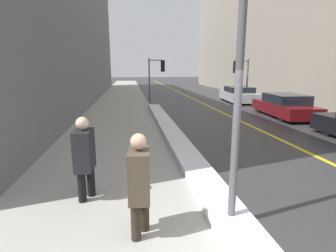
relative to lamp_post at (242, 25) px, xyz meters
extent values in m
cube|color=#9E9B93|center=(-2.22, 13.93, -3.12)|extent=(4.00, 80.00, 0.01)
cube|color=gold|center=(3.78, 13.93, -3.12)|extent=(0.16, 80.00, 0.00)
cube|color=white|center=(-0.01, 5.64, -3.03)|extent=(0.71, 16.33, 0.17)
cube|color=slate|center=(-7.22, 18.93, 3.12)|extent=(6.00, 36.00, 12.48)
cylinder|color=#515156|center=(0.00, 0.00, -0.60)|extent=(0.12, 0.12, 5.03)
cylinder|color=#515156|center=(0.01, 17.58, -1.45)|extent=(0.11, 0.11, 3.33)
cylinder|color=#515156|center=(0.56, 17.60, 0.06)|extent=(1.10, 0.11, 0.07)
cube|color=black|center=(1.11, 17.62, -0.39)|extent=(0.31, 0.21, 0.90)
sphere|color=red|center=(1.11, 17.74, -0.10)|extent=(0.19, 0.19, 0.19)
sphere|color=orange|center=(1.11, 17.74, -0.39)|extent=(0.19, 0.19, 0.19)
sphere|color=green|center=(1.11, 17.74, -0.68)|extent=(0.19, 0.19, 0.19)
cylinder|color=#515156|center=(7.52, 15.87, -1.49)|extent=(0.11, 0.11, 3.26)
cylinder|color=#515156|center=(6.98, 15.79, -0.01)|extent=(1.10, 0.24, 0.07)
cube|color=black|center=(6.44, 15.70, -0.46)|extent=(0.33, 0.24, 0.90)
sphere|color=red|center=(6.45, 15.58, -0.17)|extent=(0.19, 0.19, 0.19)
sphere|color=orange|center=(6.45, 15.58, -0.46)|extent=(0.19, 0.19, 0.19)
sphere|color=green|center=(6.45, 15.58, -0.75)|extent=(0.19, 0.19, 0.19)
cylinder|color=#2A241B|center=(-1.42, 0.04, -2.69)|extent=(0.15, 0.15, 0.87)
cylinder|color=#2A241B|center=(-1.56, -0.19, -2.69)|extent=(0.15, 0.15, 0.87)
cube|color=#473D2D|center=(-1.49, -0.07, -2.13)|extent=(0.35, 0.55, 0.76)
sphere|color=tan|center=(-1.49, -0.07, -1.62)|extent=(0.23, 0.23, 0.23)
cylinder|color=black|center=(-2.41, 1.35, -2.68)|extent=(0.15, 0.15, 0.88)
cylinder|color=black|center=(-2.55, 1.12, -2.68)|extent=(0.15, 0.15, 0.88)
cube|color=black|center=(-2.48, 1.24, -2.12)|extent=(0.35, 0.56, 0.77)
sphere|color=beige|center=(-2.48, 1.24, -1.59)|extent=(0.24, 0.24, 0.24)
cube|color=black|center=(-2.45, 1.60, -2.28)|extent=(0.12, 0.23, 0.28)
cylinder|color=black|center=(5.89, 5.07, -2.82)|extent=(0.23, 0.60, 0.60)
cube|color=#600F14|center=(6.61, 9.20, -2.69)|extent=(2.11, 4.61, 0.57)
cube|color=black|center=(6.60, 9.09, -2.16)|extent=(1.80, 2.45, 0.49)
cylinder|color=black|center=(5.95, 10.65, -2.79)|extent=(0.24, 0.68, 0.67)
cylinder|color=black|center=(7.48, 10.53, -2.79)|extent=(0.24, 0.68, 0.67)
cylinder|color=black|center=(5.74, 7.88, -2.79)|extent=(0.24, 0.68, 0.67)
cylinder|color=black|center=(7.27, 7.76, -2.79)|extent=(0.24, 0.68, 0.67)
cube|color=#B2B2B7|center=(6.71, 15.52, -2.66)|extent=(2.27, 4.58, 0.63)
cube|color=black|center=(6.70, 15.41, -2.14)|extent=(1.93, 2.45, 0.41)
cylinder|color=black|center=(6.02, 16.96, -2.79)|extent=(0.30, 0.68, 0.66)
cylinder|color=black|center=(7.63, 16.82, -2.79)|extent=(0.30, 0.68, 0.66)
cylinder|color=black|center=(5.78, 14.22, -2.79)|extent=(0.30, 0.68, 0.66)
cylinder|color=black|center=(7.39, 14.08, -2.79)|extent=(0.30, 0.68, 0.66)
camera|label=1|loc=(-1.59, -3.69, -0.61)|focal=28.00mm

